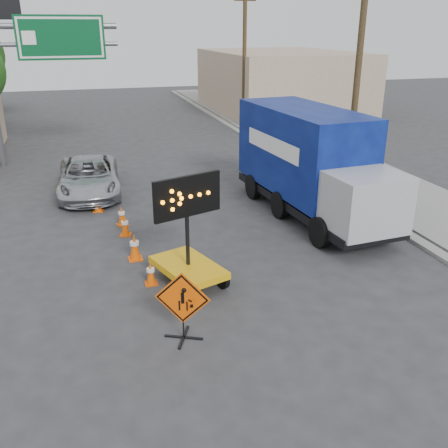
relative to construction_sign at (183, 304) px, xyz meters
name	(u,v)px	position (x,y,z in m)	size (l,w,h in m)	color
ground	(243,359)	(1.02, -1.08, -0.85)	(100.00, 100.00, 0.00)	#2D2D30
curb_right	(284,159)	(8.22, 13.92, -0.79)	(0.40, 60.00, 0.12)	gray
sidewalk_right	(325,156)	(10.52, 13.92, -0.78)	(4.00, 60.00, 0.15)	gray
building_right_far	(280,82)	(14.02, 28.92, 1.45)	(10.00, 14.00, 4.60)	tan
highway_gantry	(33,57)	(-3.42, 16.87, 4.22)	(6.18, 0.38, 6.90)	slate
utility_pole_near	(358,73)	(9.02, 8.92, 3.83)	(1.80, 0.26, 9.00)	#48361F
utility_pole_far	(244,55)	(9.02, 22.92, 3.83)	(1.80, 0.26, 9.00)	#48361F
construction_sign	(183,304)	(0.00, 0.00, 0.00)	(1.11, 0.80, 1.61)	black
arrow_board	(188,261)	(0.66, 2.44, -0.19)	(1.88, 2.39, 2.99)	#DB9F0C
pickup_truck	(89,177)	(-1.54, 11.11, -0.14)	(2.37, 5.15, 1.43)	#B4B6BC
box_truck	(310,169)	(5.98, 6.40, 0.84)	(3.00, 8.02, 3.73)	black
cone_a	(151,273)	(-0.31, 2.69, -0.53)	(0.33, 0.33, 0.65)	#E75004
cone_b	(135,247)	(-0.53, 4.33, -0.45)	(0.42, 0.42, 0.81)	#E75004
cone_c	(125,225)	(-0.61, 6.24, -0.51)	(0.44, 0.44, 0.69)	#E75004
cone_d	(122,216)	(-0.62, 7.20, -0.51)	(0.44, 0.44, 0.68)	#E75004
cone_e	(98,202)	(-1.34, 8.83, -0.50)	(0.42, 0.42, 0.72)	#E75004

